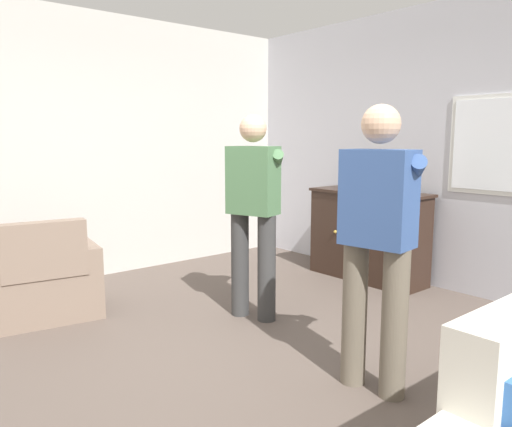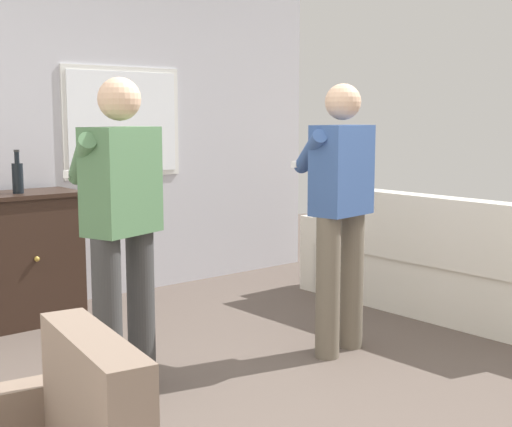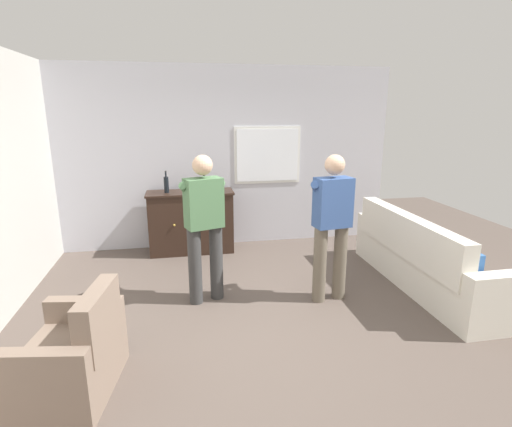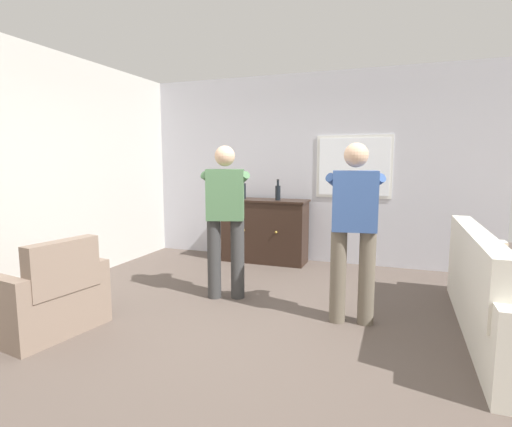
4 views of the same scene
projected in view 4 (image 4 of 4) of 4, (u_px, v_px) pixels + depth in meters
The scene contains 10 objects.
ground at pixel (251, 325), 3.71m from camera, with size 10.40×10.40×0.00m, color brown.
wall_back_with_window at pixel (314, 169), 6.00m from camera, with size 5.20×0.15×2.80m.
wall_side_left at pixel (27, 172), 4.42m from camera, with size 0.12×5.20×2.80m, color beige.
couch at pixel (493, 297), 3.45m from camera, with size 0.57×2.48×0.91m.
armchair at pixel (49, 300), 3.54m from camera, with size 0.77×0.97×0.85m.
sideboard_cabinet at pixel (265, 231), 6.01m from camera, with size 1.29×0.49×0.95m.
bottle_wine_green at pixel (244, 191), 6.04m from camera, with size 0.07×0.07×0.32m.
bottle_liquor_amber at pixel (278, 192), 5.82m from camera, with size 0.08×0.08×0.31m.
person_standing_left at pixel (226, 214), 4.36m from camera, with size 0.53×0.52×1.68m.
person_standing_right at pixel (354, 224), 3.67m from camera, with size 0.55×0.50×1.68m.
Camera 4 is at (1.25, -3.32, 1.52)m, focal length 28.00 mm.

